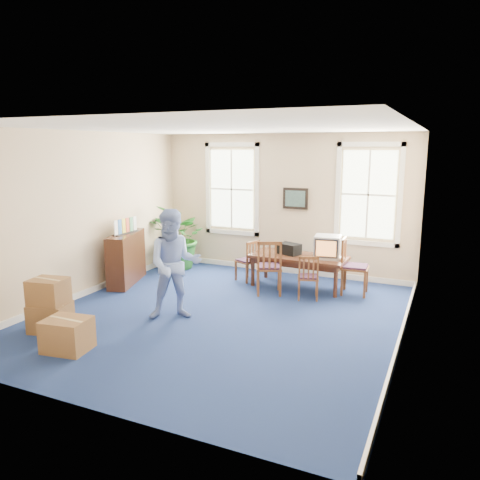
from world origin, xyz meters
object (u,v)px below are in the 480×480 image
at_px(crt_tv, 327,247).
at_px(cardboard_boxes, 66,303).
at_px(chair_near_left, 269,267).
at_px(potted_plant, 181,237).
at_px(man, 175,265).
at_px(conference_table, 298,271).
at_px(credenza, 126,258).

distance_m(crt_tv, cardboard_boxes, 5.07).
bearing_deg(chair_near_left, potted_plant, -43.64).
bearing_deg(man, crt_tv, 20.81).
distance_m(conference_table, man, 3.02).
xyz_separation_m(chair_near_left, potted_plant, (-2.63, 0.96, 0.23)).
bearing_deg(conference_table, man, -115.47).
bearing_deg(potted_plant, conference_table, -5.44).
relative_size(man, potted_plant, 1.21).
bearing_deg(potted_plant, crt_tv, -3.85).
xyz_separation_m(crt_tv, chair_near_left, (-0.99, -0.72, -0.35)).
height_order(credenza, potted_plant, potted_plant).
distance_m(conference_table, credenza, 3.68).
relative_size(conference_table, man, 1.05).
bearing_deg(man, conference_table, 29.46).
height_order(crt_tv, credenza, crt_tv).
bearing_deg(potted_plant, chair_near_left, -20.12).
bearing_deg(cardboard_boxes, man, 43.34).
bearing_deg(cardboard_boxes, conference_table, 55.20).
relative_size(potted_plant, cardboard_boxes, 0.99).
relative_size(conference_table, credenza, 1.43).
xyz_separation_m(chair_near_left, credenza, (-3.05, -0.57, -0.01)).
bearing_deg(crt_tv, man, -134.51).
bearing_deg(conference_table, crt_tv, 6.67).
bearing_deg(chair_near_left, man, 39.91).
bearing_deg(conference_table, credenza, -157.90).
bearing_deg(crt_tv, potted_plant, 168.04).
relative_size(crt_tv, potted_plant, 0.35).
bearing_deg(potted_plant, credenza, -105.30).
bearing_deg(crt_tv, credenza, -170.39).
height_order(crt_tv, man, man).
bearing_deg(chair_near_left, cardboard_boxes, 30.91).
height_order(chair_near_left, cardboard_boxes, chair_near_left).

